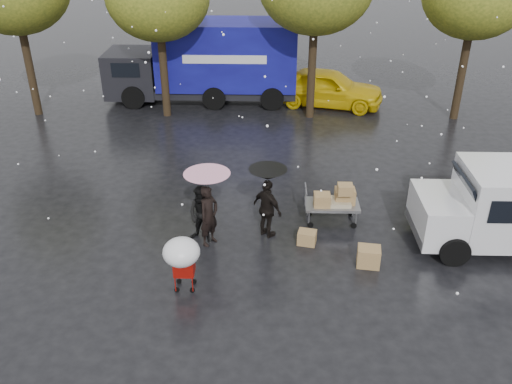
{
  "coord_description": "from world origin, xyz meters",
  "views": [
    {
      "loc": [
        0.87,
        -11.54,
        8.08
      ],
      "look_at": [
        0.51,
        1.0,
        1.25
      ],
      "focal_mm": 38.0,
      "sensor_mm": 36.0,
      "label": 1
    }
  ],
  "objects_px": {
    "yellow_taxi": "(327,87)",
    "blue_truck": "(208,62)",
    "person_black": "(267,209)",
    "vendor_cart": "(335,200)",
    "shopping_cart": "(182,254)",
    "person_pink": "(209,216)"
  },
  "relations": [
    {
      "from": "person_black",
      "to": "shopping_cart",
      "type": "height_order",
      "value": "person_black"
    },
    {
      "from": "vendor_cart",
      "to": "shopping_cart",
      "type": "bearing_deg",
      "value": -139.54
    },
    {
      "from": "vendor_cart",
      "to": "yellow_taxi",
      "type": "xyz_separation_m",
      "value": [
        0.61,
        9.82,
        0.09
      ]
    },
    {
      "from": "person_black",
      "to": "yellow_taxi",
      "type": "distance_m",
      "value": 10.86
    },
    {
      "from": "person_black",
      "to": "vendor_cart",
      "type": "relative_size",
      "value": 1.1
    },
    {
      "from": "shopping_cart",
      "to": "blue_truck",
      "type": "bearing_deg",
      "value": 93.52
    },
    {
      "from": "person_pink",
      "to": "person_black",
      "type": "distance_m",
      "value": 1.57
    },
    {
      "from": "blue_truck",
      "to": "person_pink",
      "type": "bearing_deg",
      "value": -83.97
    },
    {
      "from": "yellow_taxi",
      "to": "blue_truck",
      "type": "bearing_deg",
      "value": 98.36
    },
    {
      "from": "shopping_cart",
      "to": "vendor_cart",
      "type": "bearing_deg",
      "value": 40.46
    },
    {
      "from": "shopping_cart",
      "to": "yellow_taxi",
      "type": "bearing_deg",
      "value": 71.41
    },
    {
      "from": "person_black",
      "to": "shopping_cart",
      "type": "distance_m",
      "value": 3.12
    },
    {
      "from": "shopping_cart",
      "to": "yellow_taxi",
      "type": "relative_size",
      "value": 0.3
    },
    {
      "from": "person_black",
      "to": "vendor_cart",
      "type": "height_order",
      "value": "person_black"
    },
    {
      "from": "person_pink",
      "to": "vendor_cart",
      "type": "bearing_deg",
      "value": -35.87
    },
    {
      "from": "vendor_cart",
      "to": "blue_truck",
      "type": "relative_size",
      "value": 0.18
    },
    {
      "from": "person_pink",
      "to": "vendor_cart",
      "type": "xyz_separation_m",
      "value": [
        3.39,
        1.16,
        -0.12
      ]
    },
    {
      "from": "person_black",
      "to": "blue_truck",
      "type": "bearing_deg",
      "value": -32.38
    },
    {
      "from": "shopping_cart",
      "to": "person_pink",
      "type": "bearing_deg",
      "value": 79.47
    },
    {
      "from": "vendor_cart",
      "to": "blue_truck",
      "type": "bearing_deg",
      "value": 113.99
    },
    {
      "from": "person_black",
      "to": "shopping_cart",
      "type": "xyz_separation_m",
      "value": [
        -1.89,
        -2.47,
        0.23
      ]
    },
    {
      "from": "person_pink",
      "to": "shopping_cart",
      "type": "height_order",
      "value": "person_pink"
    }
  ]
}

